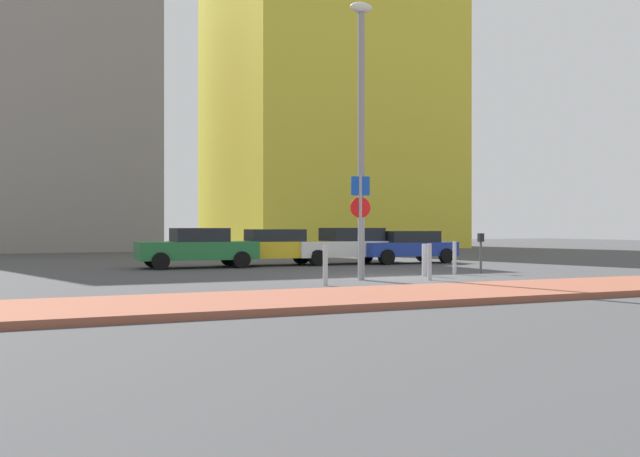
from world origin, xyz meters
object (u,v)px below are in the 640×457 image
Objects in this scene: traffic_bollard_edge at (429,262)px; parking_meter at (481,247)px; parked_car_green at (197,247)px; parked_car_blue at (406,246)px; parking_sign_post at (360,214)px; traffic_bollard_near at (455,258)px; traffic_bollard_far at (424,260)px; parked_car_white at (345,245)px; parked_car_yellow at (274,246)px; traffic_bollard_mid at (325,266)px; street_lamp at (361,119)px.

parking_meter is at bearing 30.16° from traffic_bollard_edge.
parked_car_green is 1.01× the size of parked_car_blue.
parking_sign_post reaches higher than parking_meter.
parked_car_green reaches higher than traffic_bollard_near.
traffic_bollard_far is at bearing -54.35° from parked_car_green.
parked_car_green is at bearing -178.10° from parked_car_white.
parked_car_white is 2.75m from parked_car_blue.
traffic_bollard_edge is at bearing -149.84° from parking_meter.
parked_car_yellow reaches higher than traffic_bollard_mid.
parked_car_yellow is 4.36× the size of traffic_bollard_mid.
parked_car_white is at bearing 82.63° from traffic_bollard_far.
parked_car_green is at bearing 108.18° from parking_sign_post.
traffic_bollard_mid is (-1.70, -1.30, -1.39)m from parking_sign_post.
parked_car_blue is at bearing 49.14° from traffic_bollard_mid.
parked_car_blue is 10.33m from parking_sign_post.
parked_car_white is 1.02× the size of parked_car_blue.
street_lamp is 7.98× the size of traffic_bollard_far.
parking_sign_post reaches higher than parked_car_blue.
street_lamp is at bearing 57.13° from parking_sign_post.
traffic_bollard_far is (2.53, 0.56, -4.20)m from street_lamp.
parking_sign_post is 3.11m from traffic_bollard_far.
traffic_bollard_near reaches higher than traffic_bollard_mid.
traffic_bollard_edge is at bearing -117.50° from traffic_bollard_far.
parked_car_white is 7.47m from parking_meter.
traffic_bollard_near is at bearing 14.13° from traffic_bollard_far.
parked_car_yellow is 5.88m from parked_car_blue.
traffic_bollard_edge is at bearing -100.89° from parked_car_white.
parking_meter is at bearing -58.46° from parked_car_yellow.
parked_car_blue is 3.32× the size of parking_meter.
parked_car_green is 9.62m from traffic_bollard_mid.
parking_sign_post is 0.37× the size of street_lamp.
street_lamp is at bearing -167.01° from traffic_bollard_near.
parked_car_blue is 4.17× the size of traffic_bollard_edge.
street_lamp is at bearing -169.26° from parking_meter.
parked_car_blue is 9.85m from traffic_bollard_edge.
parked_car_green is at bearing 117.14° from traffic_bollard_edge.
parked_car_green is at bearing 109.49° from street_lamp.
parked_car_green is 8.78m from parking_sign_post.
traffic_bollard_near is (3.51, -7.53, -0.22)m from parked_car_yellow.
traffic_bollard_near is at bearing 40.44° from traffic_bollard_edge.
parking_sign_post reaches higher than parked_car_white.
street_lamp is 5.78m from traffic_bollard_near.
parked_car_blue is at bearing 71.40° from traffic_bollard_near.
parking_sign_post is at bearing 159.16° from traffic_bollard_edge.
parked_car_white is at bearing 170.92° from parked_car_blue.
parked_car_blue is at bearing 51.61° from parking_sign_post.
parking_meter is 1.23× the size of traffic_bollard_near.
traffic_bollard_near reaches higher than traffic_bollard_edge.
street_lamp is at bearing -167.63° from traffic_bollard_far.
parked_car_white is 4.18× the size of traffic_bollard_near.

